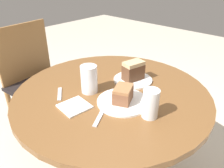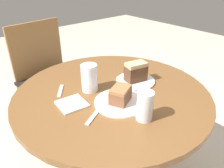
% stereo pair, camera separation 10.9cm
% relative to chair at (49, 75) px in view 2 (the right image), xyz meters
% --- Properties ---
extents(table, '(0.99, 0.99, 0.71)m').
position_rel_chair_xyz_m(table, '(-0.03, -0.84, 0.06)').
color(table, brown).
rests_on(table, ground_plane).
extents(chair, '(0.52, 0.46, 0.90)m').
position_rel_chair_xyz_m(chair, '(0.00, 0.00, 0.00)').
color(chair, olive).
rests_on(chair, ground_plane).
extents(plate_near, '(0.24, 0.24, 0.01)m').
position_rel_chair_xyz_m(plate_near, '(-0.08, -0.95, 0.24)').
color(plate_near, white).
rests_on(plate_near, table).
extents(plate_far, '(0.21, 0.21, 0.01)m').
position_rel_chair_xyz_m(plate_far, '(0.13, -0.84, 0.24)').
color(plate_far, white).
rests_on(plate_far, table).
extents(cake_slice_near, '(0.13, 0.11, 0.07)m').
position_rel_chair_xyz_m(cake_slice_near, '(-0.08, -0.95, 0.28)').
color(cake_slice_near, brown).
rests_on(cake_slice_near, plate_near).
extents(cake_slice_far, '(0.12, 0.09, 0.10)m').
position_rel_chair_xyz_m(cake_slice_far, '(0.13, -0.84, 0.29)').
color(cake_slice_far, brown).
rests_on(cake_slice_far, plate_far).
extents(glass_lemonade, '(0.07, 0.07, 0.13)m').
position_rel_chair_xyz_m(glass_lemonade, '(-0.08, -1.10, 0.29)').
color(glass_lemonade, beige).
rests_on(glass_lemonade, table).
extents(glass_water, '(0.08, 0.08, 0.14)m').
position_rel_chair_xyz_m(glass_water, '(-0.11, -0.76, 0.29)').
color(glass_water, silver).
rests_on(glass_water, table).
extents(napkin_stack, '(0.14, 0.14, 0.01)m').
position_rel_chair_xyz_m(napkin_stack, '(-0.25, -0.81, 0.24)').
color(napkin_stack, white).
rests_on(napkin_stack, table).
extents(fork, '(0.14, 0.09, 0.00)m').
position_rel_chair_xyz_m(fork, '(-0.22, -0.94, 0.23)').
color(fork, silver).
rests_on(fork, table).
extents(spoon, '(0.09, 0.11, 0.00)m').
position_rel_chair_xyz_m(spoon, '(-0.23, -0.67, 0.23)').
color(spoon, silver).
rests_on(spoon, table).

